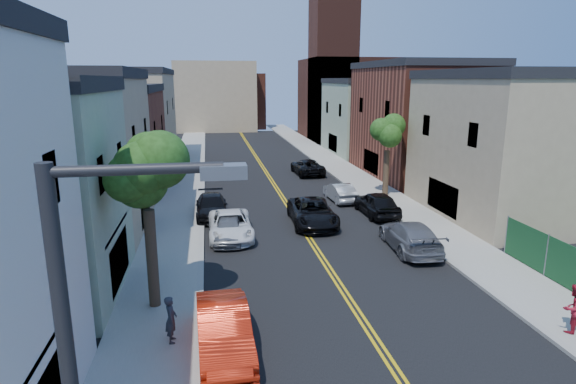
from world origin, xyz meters
name	(u,v)px	position (x,y,z in m)	size (l,w,h in m)	color
sidewalk_left	(184,178)	(-7.90, 40.00, 0.07)	(3.20, 100.00, 0.15)	gray
sidewalk_right	(348,172)	(7.90, 40.00, 0.07)	(3.20, 100.00, 0.15)	gray
curb_left	(203,177)	(-6.15, 40.00, 0.07)	(0.30, 100.00, 0.15)	gray
curb_right	(331,173)	(6.15, 40.00, 0.07)	(0.30, 100.00, 0.15)	gray
bldg_left_tan_near	(62,158)	(-14.00, 25.00, 4.50)	(9.00, 10.00, 9.00)	#998466
bldg_left_brick	(102,142)	(-14.00, 36.00, 4.00)	(9.00, 12.00, 8.00)	brown
bldg_left_tan_far	(129,119)	(-14.00, 50.00, 4.75)	(9.00, 16.00, 9.50)	#998466
bldg_right_tan	(509,149)	(14.00, 24.00, 4.50)	(9.00, 12.00, 9.00)	#998466
bldg_right_brick	(418,123)	(14.00, 38.00, 5.00)	(9.00, 14.00, 10.00)	brown
bldg_right_palegrn	(369,119)	(14.00, 52.00, 4.25)	(9.00, 12.00, 8.50)	gray
church	(351,91)	(16.33, 67.07, 7.24)	(16.20, 14.20, 22.60)	#4C2319
backdrop_left	(215,97)	(-4.00, 82.00, 6.00)	(14.00, 8.00, 12.00)	#998466
backdrop_center	(237,101)	(0.00, 86.00, 5.00)	(10.00, 8.00, 10.00)	brown
tree_left_mid	(145,145)	(-7.88, 14.01, 6.58)	(5.20, 5.20, 9.29)	#3A291D
tree_right_far	(389,123)	(7.92, 30.01, 5.76)	(4.40, 4.40, 8.03)	#3A291D
red_sedan	(224,330)	(-5.28, 10.39, 0.81)	(1.72, 4.92, 1.62)	red
white_pickup	(230,225)	(-4.47, 22.30, 0.74)	(2.46, 5.33, 1.48)	white
grey_car_left	(229,229)	(-4.60, 21.70, 0.70)	(1.65, 4.10, 1.40)	#5C5E64
black_car_left	(211,206)	(-5.50, 26.76, 0.73)	(2.05, 5.04, 1.46)	black
grey_car_right	(410,236)	(4.95, 18.63, 0.78)	(2.19, 5.40, 1.57)	slate
black_car_right	(377,203)	(5.50, 25.29, 0.83)	(1.95, 4.84, 1.65)	black
silver_car_right	(340,192)	(4.10, 29.47, 0.69)	(1.46, 4.19, 1.38)	#A5A8AC
dark_car_right_far	(307,167)	(3.80, 39.94, 0.74)	(2.46, 5.33, 1.48)	black
black_suv_lane	(312,212)	(0.76, 23.99, 0.80)	(2.65, 5.74, 1.59)	black
pedestrian_left	(171,319)	(-7.04, 11.10, 0.99)	(0.61, 0.40, 1.67)	#282930
pedestrian_right	(573,308)	(7.00, 9.37, 1.06)	(0.89, 0.69, 1.82)	#AB1A2D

